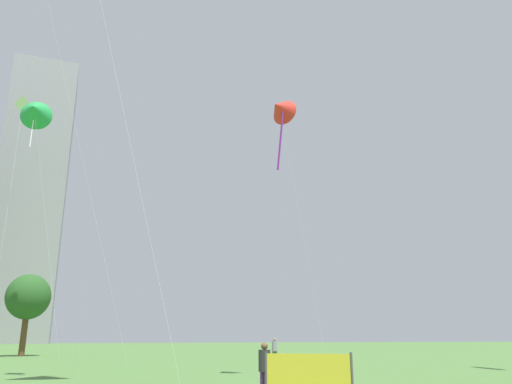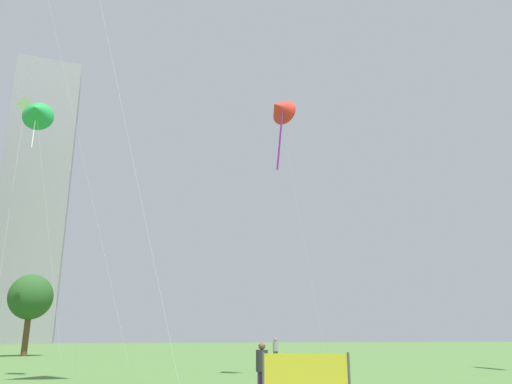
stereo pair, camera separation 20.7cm
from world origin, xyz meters
name	(u,v)px [view 2 (the right image)]	position (x,y,z in m)	size (l,w,h in m)	color
person_standing_0	(276,349)	(4.14, 18.83, 1.05)	(0.40, 0.40, 1.82)	#3F593F
person_standing_2	(262,366)	(-2.32, -1.68, 1.02)	(0.39, 0.39, 1.76)	#593372
kite_flying_4	(279,109)	(0.65, 5.67, 13.91)	(3.97, 2.79, 14.73)	silver
kite_flying_5	(25,107)	(-19.26, 37.41, 26.51)	(2.85, 10.92, 27.19)	silver
kite_flying_8	(36,112)	(-16.39, 29.44, 22.63)	(6.21, 2.72, 24.14)	silver
park_tree_0	(31,297)	(-16.50, 38.87, 5.82)	(4.45, 4.45, 8.19)	brown
distant_highrise_1	(36,201)	(-34.61, 134.65, 40.01)	(17.46, 24.35, 80.02)	#939399
event_banner	(305,376)	(-1.24, -2.82, 0.79)	(2.47, 1.23, 1.49)	#4C4C4C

